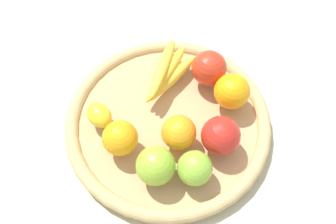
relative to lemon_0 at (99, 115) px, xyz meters
name	(u,v)px	position (x,y,z in m)	size (l,w,h in m)	color
ground_plane	(168,125)	(-0.11, -0.08, -0.06)	(2.40, 2.40, 0.00)	#BDB897
basket	(168,121)	(-0.11, -0.08, -0.04)	(0.44, 0.44, 0.04)	tan
lemon_0	(99,115)	(0.00, 0.00, 0.00)	(0.06, 0.05, 0.05)	yellow
orange_1	(179,132)	(-0.16, -0.05, 0.01)	(0.07, 0.07, 0.07)	orange
orange_0	(232,91)	(-0.20, -0.19, 0.01)	(0.07, 0.07, 0.07)	orange
apple_1	(209,68)	(-0.13, -0.21, 0.02)	(0.08, 0.08, 0.08)	red
banana_bunch	(167,73)	(-0.06, -0.16, 0.00)	(0.08, 0.17, 0.05)	yellow
apple_0	(220,137)	(-0.23, -0.08, 0.02)	(0.08, 0.08, 0.08)	red
apple_2	(195,168)	(-0.22, 0.00, 0.01)	(0.07, 0.07, 0.07)	#86BB33
apple_3	(156,166)	(-0.16, 0.04, 0.01)	(0.07, 0.07, 0.07)	#8CB730
orange_2	(120,138)	(-0.07, 0.02, 0.01)	(0.07, 0.07, 0.07)	orange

